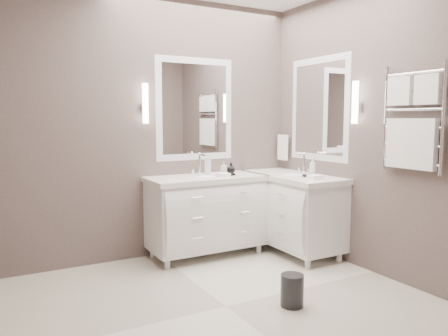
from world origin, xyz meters
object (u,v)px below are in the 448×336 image
vanity_right (292,208)px  vanity_back (206,210)px  waste_bin (292,290)px  towel_ladder (412,125)px

vanity_right → vanity_back: bearing=159.6°
vanity_back → waste_bin: 1.51m
vanity_right → waste_bin: size_ratio=4.95×
vanity_right → waste_bin: 1.48m
waste_bin → towel_ladder: bearing=-8.4°
vanity_back → towel_ladder: towel_ladder is taller
vanity_back → vanity_right: bearing=-20.4°
vanity_right → towel_ladder: (0.23, -1.30, 0.91)m
vanity_back → vanity_right: same height
towel_ladder → waste_bin: 1.68m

